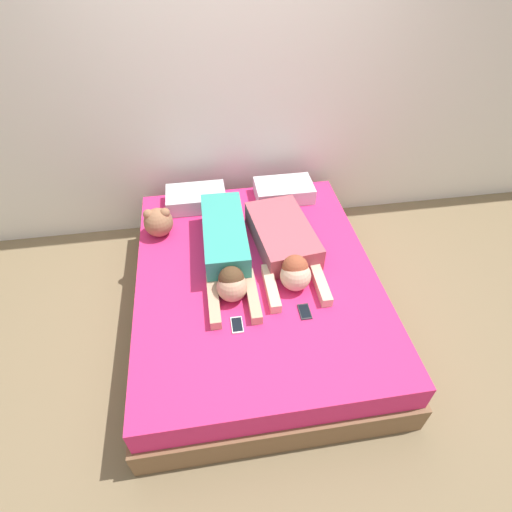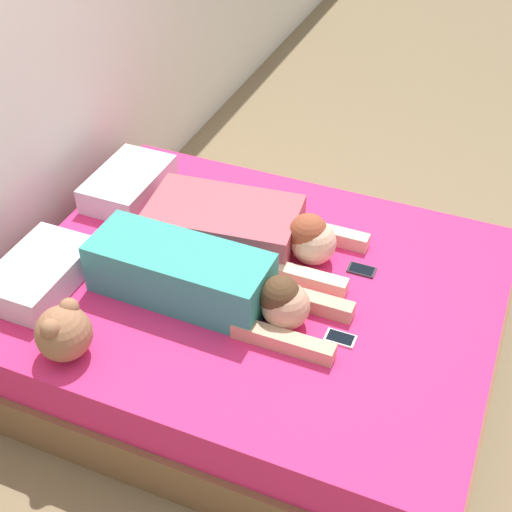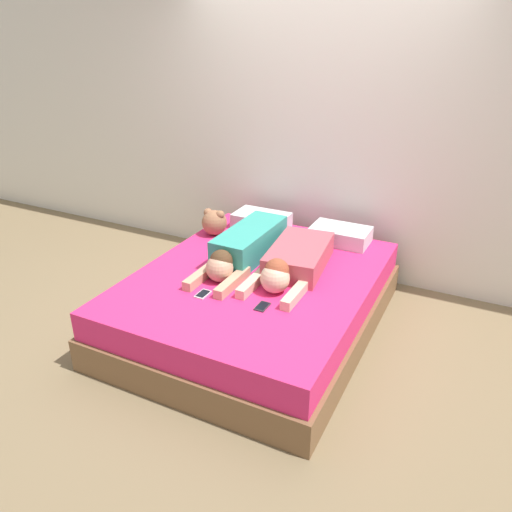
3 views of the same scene
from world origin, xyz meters
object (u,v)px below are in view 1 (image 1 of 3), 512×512
(person_left, at_px, (226,248))
(cell_phone_left, at_px, (237,325))
(bed, at_px, (256,293))
(plush_toy, at_px, (158,222))
(pillow_head_right, at_px, (284,190))
(pillow_head_left, at_px, (196,198))
(person_right, at_px, (285,245))
(cell_phone_right, at_px, (305,312))

(person_left, xyz_separation_m, cell_phone_left, (0.00, -0.60, -0.11))
(bed, bearing_deg, cell_phone_left, -112.90)
(person_left, relative_size, plush_toy, 4.80)
(pillow_head_right, height_order, plush_toy, plush_toy)
(pillow_head_left, relative_size, pillow_head_right, 1.00)
(person_left, distance_m, person_right, 0.43)
(pillow_head_left, xyz_separation_m, plush_toy, (-0.30, -0.34, 0.05))
(pillow_head_left, height_order, person_right, person_right)
(pillow_head_left, distance_m, person_left, 0.73)
(bed, distance_m, plush_toy, 0.92)
(pillow_head_right, distance_m, person_left, 0.91)
(pillow_head_left, distance_m, person_right, 0.95)
(bed, distance_m, pillow_head_right, 0.99)
(pillow_head_left, height_order, plush_toy, plush_toy)
(bed, height_order, pillow_head_right, pillow_head_right)
(pillow_head_right, distance_m, person_right, 0.73)
(person_left, height_order, plush_toy, person_left)
(person_right, xyz_separation_m, cell_phone_left, (-0.43, -0.59, -0.09))
(pillow_head_left, relative_size, cell_phone_right, 3.95)
(person_right, xyz_separation_m, plush_toy, (-0.92, 0.38, 0.02))
(person_right, relative_size, cell_phone_right, 8.26)
(cell_phone_left, distance_m, cell_phone_right, 0.44)
(person_right, bearing_deg, bed, -148.96)
(pillow_head_right, relative_size, person_right, 0.48)
(pillow_head_right, bearing_deg, pillow_head_left, 180.00)
(cell_phone_left, bearing_deg, bed, 67.10)
(pillow_head_left, distance_m, plush_toy, 0.45)
(pillow_head_left, bearing_deg, bed, -66.37)
(person_right, relative_size, plush_toy, 4.39)
(person_right, distance_m, plush_toy, 0.99)
(cell_phone_right, relative_size, plush_toy, 0.53)
(cell_phone_right, bearing_deg, plush_toy, 134.84)
(person_left, relative_size, cell_phone_left, 9.03)
(bed, relative_size, pillow_head_right, 4.38)
(bed, height_order, cell_phone_left, cell_phone_left)
(cell_phone_right, bearing_deg, person_left, 128.18)
(person_right, bearing_deg, cell_phone_left, -125.88)
(pillow_head_right, distance_m, cell_phone_right, 1.28)
(cell_phone_left, bearing_deg, pillow_head_left, 98.15)
(pillow_head_right, xyz_separation_m, person_right, (-0.14, -0.72, 0.03))
(person_left, bearing_deg, cell_phone_right, -51.82)
(bed, height_order, plush_toy, plush_toy)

